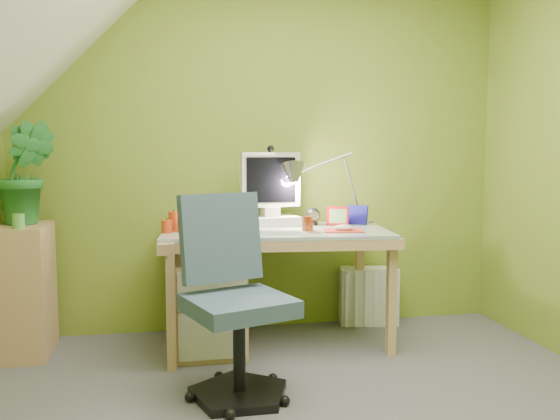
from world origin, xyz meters
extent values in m
cube|color=olive|center=(0.00, 1.60, 1.20)|extent=(3.20, 0.01, 2.40)
cube|color=white|center=(-0.07, 1.04, 0.72)|extent=(0.42, 0.23, 0.02)
cube|color=#B6321C|center=(0.39, 1.04, 0.72)|extent=(0.26, 0.20, 0.01)
ellipsoid|color=white|center=(0.39, 1.04, 0.73)|extent=(0.11, 0.07, 0.04)
cylinder|color=#9A3D16|center=(0.19, 1.10, 0.76)|extent=(0.08, 0.08, 0.08)
cube|color=#AF1213|center=(0.43, 1.30, 0.77)|extent=(0.14, 0.07, 0.12)
cube|color=#17148D|center=(0.57, 1.34, 0.77)|extent=(0.13, 0.10, 0.12)
cube|color=beige|center=(-0.39, 1.32, 0.78)|extent=(0.15, 0.08, 0.13)
cube|color=tan|center=(-1.45, 1.29, 0.38)|extent=(0.28, 0.43, 0.76)
imported|color=#246D2C|center=(-1.43, 1.34, 1.06)|extent=(0.33, 0.27, 0.60)
cylinder|color=#55A444|center=(-1.43, 1.14, 0.80)|extent=(0.07, 0.07, 0.08)
cube|color=silver|center=(0.71, 1.50, 0.20)|extent=(0.41, 0.22, 0.39)
camera|label=1|loc=(-0.62, -2.28, 1.19)|focal=38.00mm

